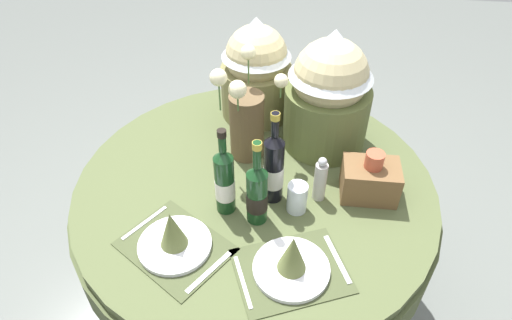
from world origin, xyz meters
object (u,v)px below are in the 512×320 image
at_px(dining_table, 255,205).
at_px(place_setting_left, 174,238).
at_px(gift_tub_back_centre, 256,66).
at_px(wine_bottle_right, 274,168).
at_px(tumbler_mid, 297,198).
at_px(pepper_mill, 320,180).
at_px(gift_tub_back_right, 329,87).
at_px(flower_vase, 246,120).
at_px(place_setting_right, 292,262).
at_px(wine_bottle_left, 225,181).
at_px(wine_bottle_centre, 257,193).
at_px(woven_basket_side_right, 370,179).

bearing_deg(dining_table, place_setting_left, -123.73).
bearing_deg(gift_tub_back_centre, wine_bottle_right, -77.30).
bearing_deg(tumbler_mid, wine_bottle_right, 150.08).
xyz_separation_m(pepper_mill, gift_tub_back_right, (0.02, 0.33, 0.18)).
bearing_deg(flower_vase, place_setting_right, -69.09).
distance_m(wine_bottle_left, wine_bottle_centre, 0.12).
distance_m(pepper_mill, gift_tub_back_right, 0.38).
bearing_deg(flower_vase, place_setting_left, -109.21).
relative_size(wine_bottle_left, gift_tub_back_centre, 0.77).
xyz_separation_m(wine_bottle_left, wine_bottle_centre, (0.11, -0.03, -0.01)).
distance_m(dining_table, wine_bottle_centre, 0.31).
distance_m(wine_bottle_right, gift_tub_back_centre, 0.55).
distance_m(dining_table, woven_basket_side_right, 0.46).
bearing_deg(flower_vase, gift_tub_back_centre, 88.99).
bearing_deg(wine_bottle_centre, wine_bottle_right, 67.30).
bearing_deg(wine_bottle_left, wine_bottle_right, 25.19).
xyz_separation_m(tumbler_mid, woven_basket_side_right, (0.26, 0.11, 0.02)).
xyz_separation_m(place_setting_left, place_setting_right, (0.38, -0.05, 0.00)).
height_order(place_setting_right, wine_bottle_right, wine_bottle_right).
height_order(flower_vase, pepper_mill, flower_vase).
relative_size(wine_bottle_centre, woven_basket_side_right, 1.69).
height_order(dining_table, woven_basket_side_right, woven_basket_side_right).
xyz_separation_m(flower_vase, pepper_mill, (0.29, -0.21, -0.08)).
relative_size(wine_bottle_right, pepper_mill, 1.98).
distance_m(dining_table, flower_vase, 0.34).
height_order(place_setting_left, tumbler_mid, place_setting_left).
bearing_deg(gift_tub_back_right, wine_bottle_right, -117.56).
bearing_deg(gift_tub_back_right, place_setting_right, -98.34).
relative_size(dining_table, wine_bottle_centre, 4.10).
xyz_separation_m(gift_tub_back_centre, gift_tub_back_right, (0.30, -0.18, 0.02)).
bearing_deg(flower_vase, pepper_mill, -36.51).
relative_size(place_setting_left, wine_bottle_left, 1.23).
bearing_deg(woven_basket_side_right, tumbler_mid, -157.61).
relative_size(place_setting_right, wine_bottle_centre, 1.23).
xyz_separation_m(dining_table, place_setting_left, (-0.22, -0.34, 0.17)).
height_order(wine_bottle_right, tumbler_mid, wine_bottle_right).
height_order(tumbler_mid, gift_tub_back_right, gift_tub_back_right).
height_order(wine_bottle_centre, gift_tub_back_centre, gift_tub_back_centre).
xyz_separation_m(wine_bottle_left, gift_tub_back_right, (0.34, 0.42, 0.13)).
bearing_deg(pepper_mill, place_setting_right, -103.75).
bearing_deg(gift_tub_back_right, pepper_mill, -92.78).
xyz_separation_m(wine_bottle_right, pepper_mill, (0.17, 0.02, -0.06)).
relative_size(pepper_mill, woven_basket_side_right, 0.94).
height_order(place_setting_left, wine_bottle_right, wine_bottle_right).
relative_size(place_setting_left, flower_vase, 0.98).
bearing_deg(place_setting_right, tumbler_mid, 89.12).
distance_m(dining_table, place_setting_right, 0.45).
height_order(place_setting_left, gift_tub_back_right, gift_tub_back_right).
bearing_deg(wine_bottle_centre, dining_table, 98.65).
bearing_deg(gift_tub_back_centre, flower_vase, -91.01).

